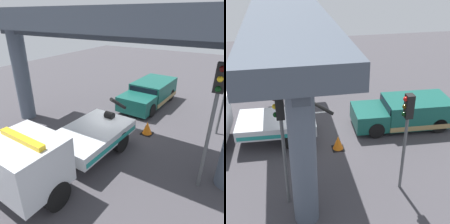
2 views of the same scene
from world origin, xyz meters
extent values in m
cube|color=#423F44|center=(0.00, 0.00, -0.05)|extent=(60.00, 40.00, 0.10)
cube|color=silver|center=(-6.00, -2.38, 0.00)|extent=(2.60, 0.16, 0.01)
cube|color=silver|center=(0.00, -2.38, 0.00)|extent=(2.60, 0.16, 0.01)
cube|color=silver|center=(1.81, 0.05, 0.93)|extent=(3.93, 2.55, 0.55)
cube|color=teal|center=(1.86, 1.25, 0.84)|extent=(3.65, 0.17, 0.20)
cylinder|color=black|center=(-0.37, 0.13, 1.66)|extent=(1.42, 0.24, 1.07)
cylinder|color=black|center=(0.43, 0.10, 1.32)|extent=(0.38, 0.46, 0.36)
cylinder|color=black|center=(1.09, 1.12, 0.50)|extent=(1.01, 0.36, 1.00)
cylinder|color=black|center=(1.01, -0.96, 0.50)|extent=(1.01, 0.36, 1.00)
cube|color=#145147|center=(-5.64, 0.03, 0.91)|extent=(3.54, 2.34, 1.35)
cube|color=#145147|center=(-3.05, -0.08, 0.71)|extent=(1.81, 2.18, 0.95)
cube|color=black|center=(-3.89, -0.04, 1.20)|extent=(0.14, 1.94, 0.59)
cube|color=#9E8451|center=(-5.64, 0.03, 0.41)|extent=(3.56, 2.35, 0.28)
cylinder|color=black|center=(-3.16, 0.89, 0.42)|extent=(0.85, 0.31, 0.84)
cylinder|color=black|center=(-3.24, -1.03, 0.42)|extent=(0.85, 0.31, 0.84)
cylinder|color=black|center=(-6.55, 1.02, 0.42)|extent=(0.85, 0.31, 0.84)
cylinder|color=black|center=(-6.63, -0.89, 0.42)|extent=(0.85, 0.31, 0.84)
cylinder|color=#4C5666|center=(0.89, 5.61, 2.63)|extent=(0.88, 0.88, 5.25)
cylinder|color=#4C5666|center=(0.89, -5.61, 2.63)|extent=(0.88, 0.88, 5.25)
cube|color=#414956|center=(0.89, 0.00, 5.68)|extent=(3.60, 13.21, 0.85)
cube|color=#353C47|center=(0.89, 0.00, 5.07)|extent=(0.50, 12.81, 0.36)
cylinder|color=#515456|center=(-3.00, 4.71, 1.63)|extent=(0.12, 0.12, 3.25)
cube|color=black|center=(-3.00, 4.71, 3.70)|extent=(0.28, 0.32, 0.90)
sphere|color=red|center=(-2.84, 4.71, 4.00)|extent=(0.18, 0.18, 0.18)
sphere|color=#3A2D06|center=(-2.84, 4.71, 3.70)|extent=(0.18, 0.18, 0.18)
sphere|color=black|center=(-2.84, 4.71, 3.40)|extent=(0.18, 0.18, 0.18)
cylinder|color=#515456|center=(1.50, 4.71, 1.84)|extent=(0.12, 0.12, 3.68)
cube|color=black|center=(1.50, 4.71, 4.13)|extent=(0.28, 0.32, 0.90)
sphere|color=#360605|center=(1.66, 4.71, 4.43)|extent=(0.18, 0.18, 0.18)
sphere|color=gold|center=(1.66, 4.71, 4.13)|extent=(0.18, 0.18, 0.18)
sphere|color=black|center=(1.66, 4.71, 3.83)|extent=(0.18, 0.18, 0.18)
cone|color=orange|center=(-1.03, 1.55, 0.35)|extent=(0.53, 0.53, 0.70)
cube|color=black|center=(-1.03, 1.55, 0.01)|extent=(0.59, 0.59, 0.03)
camera|label=1|loc=(8.46, 5.22, 5.85)|focal=34.41mm
camera|label=2|loc=(1.31, 13.85, 8.65)|focal=49.59mm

